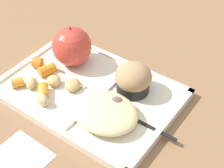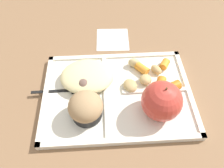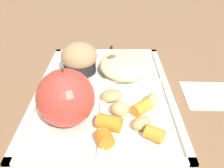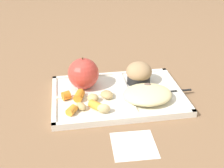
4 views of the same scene
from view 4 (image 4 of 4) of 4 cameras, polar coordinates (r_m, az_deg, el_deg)
The scene contains 17 objects.
ground at distance 0.83m, azimuth 1.09°, elevation -2.67°, with size 6.00×6.00×0.00m, color #846042.
lunch_tray at distance 0.83m, azimuth 1.07°, elevation -2.27°, with size 0.36×0.25×0.02m.
green_apple at distance 0.84m, azimuth -5.58°, elevation 2.04°, with size 0.09×0.09×0.09m.
bran_muffin at distance 0.87m, azimuth 5.25°, elevation 2.03°, with size 0.08×0.08×0.07m.
carrot_slice_diagonal at distance 0.75m, azimuth -7.87°, elevation -5.08°, with size 0.02×0.02×0.03m, color orange.
carrot_slice_tilted at distance 0.76m, azimuth -3.18°, elevation -4.17°, with size 0.02×0.02×0.04m, color orange.
carrot_slice_edge at distance 0.81m, azimuth -8.91°, elevation -2.23°, with size 0.02×0.02×0.02m, color orange.
carrot_slice_near_corner at distance 0.80m, azimuth -6.40°, elevation -2.26°, with size 0.02×0.02×0.04m, color orange.
potato_chunk_small at distance 0.81m, azimuth -1.01°, elevation -2.08°, with size 0.04×0.03×0.02m, color tan.
potato_chunk_corner at distance 0.74m, azimuth -1.62°, elevation -4.77°, with size 0.03×0.02×0.02m, color tan.
potato_chunk_large at distance 0.79m, azimuth -3.73°, elevation -2.75°, with size 0.03×0.03×0.02m, color tan.
potato_chunk_browned at distance 0.76m, azimuth -6.03°, elevation -4.33°, with size 0.03×0.02×0.02m, color tan.
egg_noodle_pile at distance 0.80m, azimuth 6.89°, elevation -2.01°, with size 0.13×0.11×0.03m, color beige.
meatball_front at distance 0.82m, azimuth 6.90°, elevation -0.99°, with size 0.04×0.04×0.04m, color brown.
meatball_back at distance 0.81m, azimuth 7.35°, elevation -1.67°, with size 0.03×0.03×0.03m, color #755B4C.
plastic_fork at distance 0.84m, azimuth 9.29°, elevation -1.64°, with size 0.16×0.02×0.00m.
paper_napkin at distance 0.67m, azimuth 4.52°, elevation -11.69°, with size 0.10×0.10×0.00m, color white.
Camera 4 is at (-0.13, -0.70, 0.44)m, focal length 47.07 mm.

